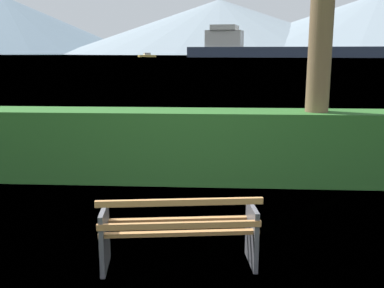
{
  "coord_description": "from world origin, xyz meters",
  "views": [
    {
      "loc": [
        0.42,
        -4.52,
        2.31
      ],
      "look_at": [
        0.0,
        2.36,
        0.88
      ],
      "focal_mm": 41.36,
      "sensor_mm": 36.0,
      "label": 1
    }
  ],
  "objects_px": {
    "fishing_boat_near": "(147,56)",
    "sailboat_mid": "(296,56)",
    "park_bench": "(179,231)",
    "cargo_ship_large": "(272,48)"
  },
  "relations": [
    {
      "from": "park_bench",
      "to": "fishing_boat_near",
      "type": "distance_m",
      "value": 221.15
    },
    {
      "from": "park_bench",
      "to": "cargo_ship_large",
      "type": "xyz_separation_m",
      "value": [
        24.61,
        205.85,
        3.69
      ]
    },
    {
      "from": "fishing_boat_near",
      "to": "sailboat_mid",
      "type": "relative_size",
      "value": 1.98
    },
    {
      "from": "park_bench",
      "to": "sailboat_mid",
      "type": "height_order",
      "value": "sailboat_mid"
    },
    {
      "from": "park_bench",
      "to": "sailboat_mid",
      "type": "bearing_deg",
      "value": 80.22
    },
    {
      "from": "park_bench",
      "to": "sailboat_mid",
      "type": "xyz_separation_m",
      "value": [
        40.16,
        232.95,
        0.14
      ]
    },
    {
      "from": "fishing_boat_near",
      "to": "sailboat_mid",
      "type": "bearing_deg",
      "value": 10.97
    },
    {
      "from": "park_bench",
      "to": "cargo_ship_large",
      "type": "height_order",
      "value": "cargo_ship_large"
    },
    {
      "from": "sailboat_mid",
      "to": "park_bench",
      "type": "bearing_deg",
      "value": -99.78
    },
    {
      "from": "cargo_ship_large",
      "to": "fishing_boat_near",
      "type": "relative_size",
      "value": 10.3
    }
  ]
}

